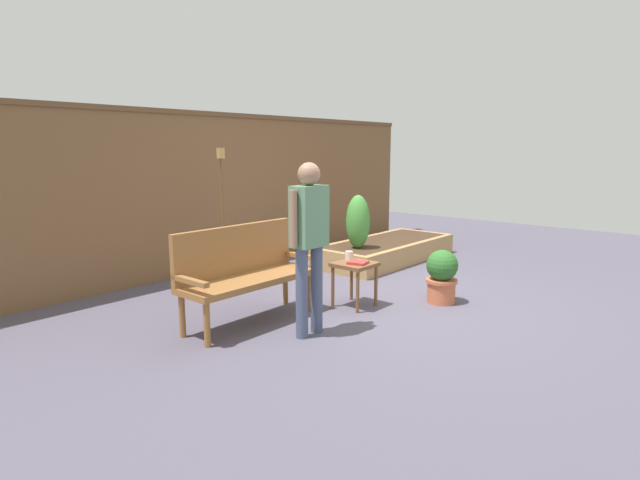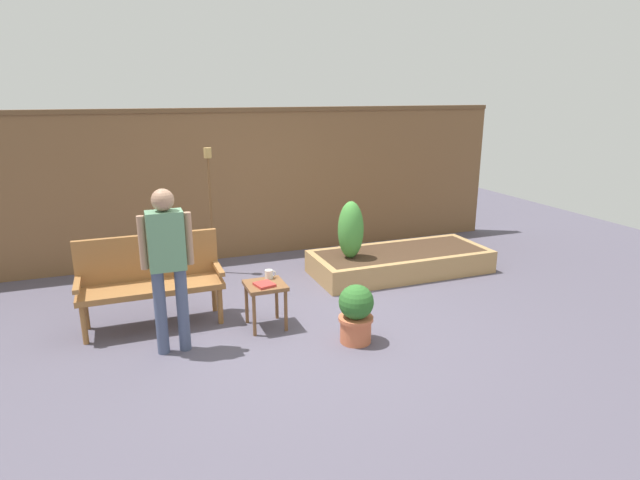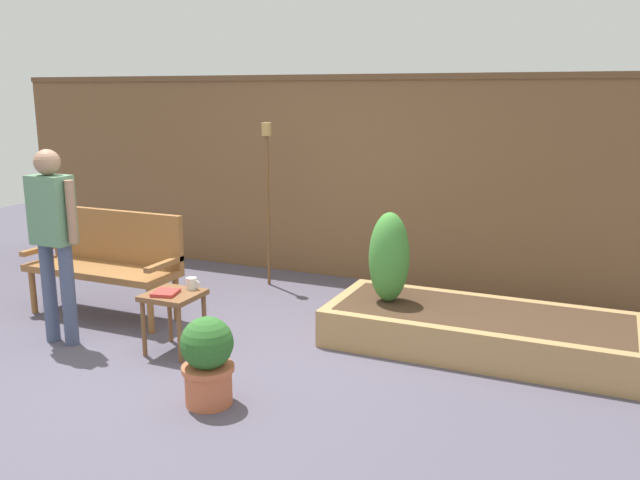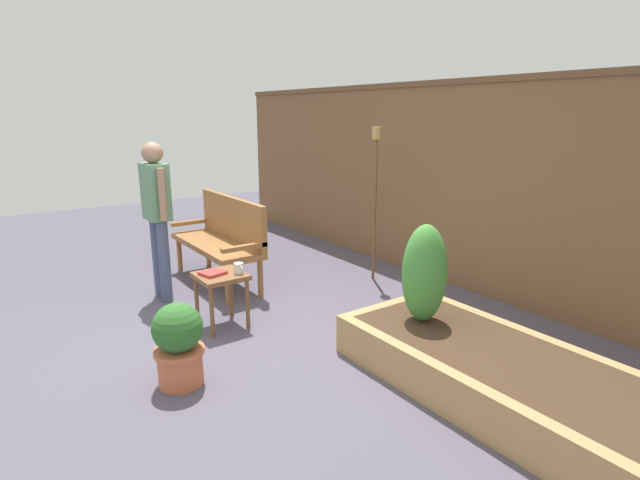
{
  "view_description": "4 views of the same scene",
  "coord_description": "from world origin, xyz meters",
  "px_view_note": "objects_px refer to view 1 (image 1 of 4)",
  "views": [
    {
      "loc": [
        -4.6,
        -3.15,
        1.69
      ],
      "look_at": [
        -0.25,
        0.58,
        0.65
      ],
      "focal_mm": 28.96,
      "sensor_mm": 36.0,
      "label": 1
    },
    {
      "loc": [
        -1.58,
        -4.87,
        2.37
      ],
      "look_at": [
        0.54,
        0.66,
        0.7
      ],
      "focal_mm": 29.53,
      "sensor_mm": 36.0,
      "label": 2
    },
    {
      "loc": [
        2.7,
        -3.95,
        1.99
      ],
      "look_at": [
        0.53,
        0.97,
        0.78
      ],
      "focal_mm": 37.26,
      "sensor_mm": 36.0,
      "label": 3
    },
    {
      "loc": [
        3.51,
        -1.6,
        1.82
      ],
      "look_at": [
        -0.16,
        1.0,
        0.67
      ],
      "focal_mm": 27.87,
      "sensor_mm": 36.0,
      "label": 4
    }
  ],
  "objects_px": {
    "shrub_near_bench": "(358,222)",
    "person_by_bench": "(309,234)",
    "tiki_torch": "(222,191)",
    "potted_boxwood": "(442,275)",
    "side_table": "(355,270)",
    "garden_bench": "(243,267)",
    "book_on_table": "(358,263)",
    "cup_on_table": "(349,255)"
  },
  "relations": [
    {
      "from": "shrub_near_bench",
      "to": "person_by_bench",
      "type": "distance_m",
      "value": 2.66
    },
    {
      "from": "potted_boxwood",
      "to": "shrub_near_bench",
      "type": "bearing_deg",
      "value": 67.64
    },
    {
      "from": "potted_boxwood",
      "to": "tiki_torch",
      "type": "relative_size",
      "value": 0.35
    },
    {
      "from": "person_by_bench",
      "to": "potted_boxwood",
      "type": "bearing_deg",
      "value": -14.63
    },
    {
      "from": "garden_bench",
      "to": "cup_on_table",
      "type": "relative_size",
      "value": 11.91
    },
    {
      "from": "book_on_table",
      "to": "side_table",
      "type": "bearing_deg",
      "value": 54.92
    },
    {
      "from": "side_table",
      "to": "shrub_near_bench",
      "type": "relative_size",
      "value": 0.65
    },
    {
      "from": "side_table",
      "to": "cup_on_table",
      "type": "distance_m",
      "value": 0.2
    },
    {
      "from": "side_table",
      "to": "cup_on_table",
      "type": "height_order",
      "value": "cup_on_table"
    },
    {
      "from": "tiki_torch",
      "to": "person_by_bench",
      "type": "relative_size",
      "value": 1.08
    },
    {
      "from": "potted_boxwood",
      "to": "person_by_bench",
      "type": "bearing_deg",
      "value": 165.37
    },
    {
      "from": "shrub_near_bench",
      "to": "tiki_torch",
      "type": "distance_m",
      "value": 1.92
    },
    {
      "from": "book_on_table",
      "to": "tiki_torch",
      "type": "bearing_deg",
      "value": 81.62
    },
    {
      "from": "cup_on_table",
      "to": "person_by_bench",
      "type": "bearing_deg",
      "value": -161.71
    },
    {
      "from": "book_on_table",
      "to": "tiki_torch",
      "type": "xyz_separation_m",
      "value": [
        -0.18,
        1.99,
        0.66
      ]
    },
    {
      "from": "tiki_torch",
      "to": "shrub_near_bench",
      "type": "bearing_deg",
      "value": -30.01
    },
    {
      "from": "cup_on_table",
      "to": "book_on_table",
      "type": "bearing_deg",
      "value": -118.22
    },
    {
      "from": "side_table",
      "to": "person_by_bench",
      "type": "xyz_separation_m",
      "value": [
        -0.95,
        -0.21,
        0.54
      ]
    },
    {
      "from": "tiki_torch",
      "to": "person_by_bench",
      "type": "xyz_separation_m",
      "value": [
        -0.75,
        -2.14,
        -0.22
      ]
    },
    {
      "from": "tiki_torch",
      "to": "person_by_bench",
      "type": "distance_m",
      "value": 2.28
    },
    {
      "from": "book_on_table",
      "to": "shrub_near_bench",
      "type": "bearing_deg",
      "value": 23.04
    },
    {
      "from": "garden_bench",
      "to": "book_on_table",
      "type": "bearing_deg",
      "value": -29.02
    },
    {
      "from": "potted_boxwood",
      "to": "tiki_torch",
      "type": "xyz_separation_m",
      "value": [
        -0.93,
        2.58,
        0.85
      ]
    },
    {
      "from": "shrub_near_bench",
      "to": "cup_on_table",
      "type": "bearing_deg",
      "value": -146.86
    },
    {
      "from": "cup_on_table",
      "to": "person_by_bench",
      "type": "height_order",
      "value": "person_by_bench"
    },
    {
      "from": "side_table",
      "to": "shrub_near_bench",
      "type": "xyz_separation_m",
      "value": [
        1.41,
        1.0,
        0.27
      ]
    },
    {
      "from": "side_table",
      "to": "tiki_torch",
      "type": "height_order",
      "value": "tiki_torch"
    },
    {
      "from": "potted_boxwood",
      "to": "side_table",
      "type": "bearing_deg",
      "value": 138.45
    },
    {
      "from": "garden_bench",
      "to": "tiki_torch",
      "type": "bearing_deg",
      "value": 57.67
    },
    {
      "from": "person_by_bench",
      "to": "cup_on_table",
      "type": "bearing_deg",
      "value": 18.29
    },
    {
      "from": "tiki_torch",
      "to": "potted_boxwood",
      "type": "bearing_deg",
      "value": -70.12
    },
    {
      "from": "side_table",
      "to": "tiki_torch",
      "type": "relative_size",
      "value": 0.29
    },
    {
      "from": "potted_boxwood",
      "to": "person_by_bench",
      "type": "distance_m",
      "value": 1.85
    },
    {
      "from": "shrub_near_bench",
      "to": "tiki_torch",
      "type": "relative_size",
      "value": 0.44
    },
    {
      "from": "book_on_table",
      "to": "potted_boxwood",
      "type": "bearing_deg",
      "value": -51.45
    },
    {
      "from": "garden_bench",
      "to": "potted_boxwood",
      "type": "xyz_separation_m",
      "value": [
        1.82,
        -1.18,
        -0.24
      ]
    },
    {
      "from": "garden_bench",
      "to": "person_by_bench",
      "type": "relative_size",
      "value": 0.92
    },
    {
      "from": "shrub_near_bench",
      "to": "book_on_table",
      "type": "bearing_deg",
      "value": -143.43
    },
    {
      "from": "potted_boxwood",
      "to": "person_by_bench",
      "type": "height_order",
      "value": "person_by_bench"
    },
    {
      "from": "cup_on_table",
      "to": "person_by_bench",
      "type": "xyz_separation_m",
      "value": [
        -1.04,
        -0.34,
        0.41
      ]
    },
    {
      "from": "garden_bench",
      "to": "book_on_table",
      "type": "height_order",
      "value": "garden_bench"
    },
    {
      "from": "book_on_table",
      "to": "person_by_bench",
      "type": "distance_m",
      "value": 1.04
    }
  ]
}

